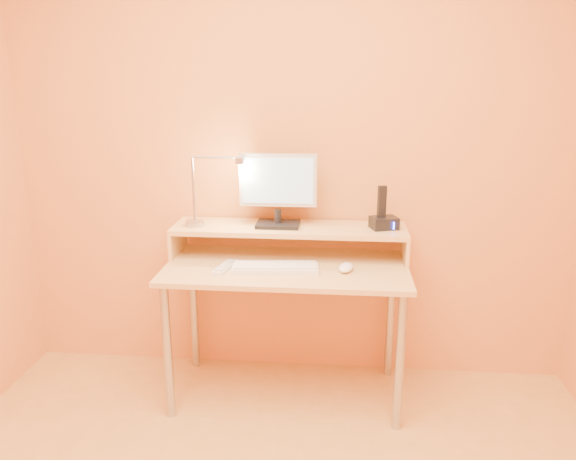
# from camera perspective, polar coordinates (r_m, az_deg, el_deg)

# --- Properties ---
(wall_back) EXTENTS (3.00, 0.04, 2.50)m
(wall_back) POSITION_cam_1_polar(r_m,az_deg,el_deg) (2.95, 0.42, 8.22)
(wall_back) COLOR orange
(wall_back) RESTS_ON floor
(desk_leg_fl) EXTENTS (0.04, 0.04, 0.69)m
(desk_leg_fl) POSITION_cam_1_polar(r_m,az_deg,el_deg) (2.79, -12.25, -12.17)
(desk_leg_fl) COLOR #ABAAB2
(desk_leg_fl) RESTS_ON floor
(desk_leg_fr) EXTENTS (0.04, 0.04, 0.69)m
(desk_leg_fr) POSITION_cam_1_polar(r_m,az_deg,el_deg) (2.69, 11.39, -13.22)
(desk_leg_fr) COLOR #ABAAB2
(desk_leg_fr) RESTS_ON floor
(desk_leg_bl) EXTENTS (0.04, 0.04, 0.69)m
(desk_leg_bl) POSITION_cam_1_polar(r_m,az_deg,el_deg) (3.22, -9.62, -8.08)
(desk_leg_bl) COLOR #ABAAB2
(desk_leg_bl) RESTS_ON floor
(desk_leg_br) EXTENTS (0.04, 0.04, 0.69)m
(desk_leg_br) POSITION_cam_1_polar(r_m,az_deg,el_deg) (3.13, 10.47, -8.81)
(desk_leg_br) COLOR #ABAAB2
(desk_leg_br) RESTS_ON floor
(desk_lower) EXTENTS (1.20, 0.60, 0.02)m
(desk_lower) POSITION_cam_1_polar(r_m,az_deg,el_deg) (2.76, -0.16, -3.88)
(desk_lower) COLOR tan
(desk_lower) RESTS_ON floor
(shelf_riser_left) EXTENTS (0.02, 0.30, 0.14)m
(shelf_riser_left) POSITION_cam_1_polar(r_m,az_deg,el_deg) (2.99, -11.24, -1.05)
(shelf_riser_left) COLOR tan
(shelf_riser_left) RESTS_ON desk_lower
(shelf_riser_right) EXTENTS (0.02, 0.30, 0.14)m
(shelf_riser_right) POSITION_cam_1_polar(r_m,az_deg,el_deg) (2.89, 11.88, -1.67)
(shelf_riser_right) COLOR tan
(shelf_riser_right) RESTS_ON desk_lower
(desk_shelf) EXTENTS (1.20, 0.30, 0.02)m
(desk_shelf) POSITION_cam_1_polar(r_m,az_deg,el_deg) (2.86, 0.12, 0.15)
(desk_shelf) COLOR tan
(desk_shelf) RESTS_ON desk_lower
(monitor_foot) EXTENTS (0.22, 0.16, 0.02)m
(monitor_foot) POSITION_cam_1_polar(r_m,az_deg,el_deg) (2.86, -1.03, 0.59)
(monitor_foot) COLOR black
(monitor_foot) RESTS_ON desk_shelf
(monitor_neck) EXTENTS (0.04, 0.04, 0.07)m
(monitor_neck) POSITION_cam_1_polar(r_m,az_deg,el_deg) (2.85, -1.03, 1.45)
(monitor_neck) COLOR black
(monitor_neck) RESTS_ON monitor_foot
(monitor_panel) EXTENTS (0.39, 0.04, 0.27)m
(monitor_panel) POSITION_cam_1_polar(r_m,az_deg,el_deg) (2.82, -1.03, 5.15)
(monitor_panel) COLOR silver
(monitor_panel) RESTS_ON monitor_neck
(monitor_back) EXTENTS (0.35, 0.02, 0.23)m
(monitor_back) POSITION_cam_1_polar(r_m,az_deg,el_deg) (2.84, -0.98, 5.23)
(monitor_back) COLOR black
(monitor_back) RESTS_ON monitor_panel
(monitor_screen) EXTENTS (0.36, 0.01, 0.23)m
(monitor_screen) POSITION_cam_1_polar(r_m,az_deg,el_deg) (2.80, -1.07, 5.08)
(monitor_screen) COLOR #94BED3
(monitor_screen) RESTS_ON monitor_panel
(lamp_base) EXTENTS (0.10, 0.10, 0.02)m
(lamp_base) POSITION_cam_1_polar(r_m,az_deg,el_deg) (2.90, -9.52, 0.70)
(lamp_base) COLOR #ABAAB2
(lamp_base) RESTS_ON desk_shelf
(lamp_post) EXTENTS (0.01, 0.01, 0.33)m
(lamp_post) POSITION_cam_1_polar(r_m,az_deg,el_deg) (2.86, -9.67, 4.13)
(lamp_post) COLOR #ABAAB2
(lamp_post) RESTS_ON lamp_base
(lamp_arm) EXTENTS (0.24, 0.01, 0.01)m
(lamp_arm) POSITION_cam_1_polar(r_m,az_deg,el_deg) (2.81, -7.44, 7.41)
(lamp_arm) COLOR #ABAAB2
(lamp_arm) RESTS_ON lamp_post
(lamp_head) EXTENTS (0.04, 0.04, 0.03)m
(lamp_head) POSITION_cam_1_polar(r_m,az_deg,el_deg) (2.79, -5.00, 7.11)
(lamp_head) COLOR #ABAAB2
(lamp_head) RESTS_ON lamp_arm
(lamp_bulb) EXTENTS (0.03, 0.03, 0.00)m
(lamp_bulb) POSITION_cam_1_polar(r_m,az_deg,el_deg) (2.79, -4.99, 6.78)
(lamp_bulb) COLOR #FFEAC6
(lamp_bulb) RESTS_ON lamp_head
(phone_dock) EXTENTS (0.15, 0.14, 0.06)m
(phone_dock) POSITION_cam_1_polar(r_m,az_deg,el_deg) (2.85, 9.82, 0.73)
(phone_dock) COLOR black
(phone_dock) RESTS_ON desk_shelf
(phone_handset) EXTENTS (0.05, 0.04, 0.16)m
(phone_handset) POSITION_cam_1_polar(r_m,az_deg,el_deg) (2.82, 9.62, 2.90)
(phone_handset) COLOR black
(phone_handset) RESTS_ON phone_dock
(phone_led) EXTENTS (0.01, 0.00, 0.04)m
(phone_led) POSITION_cam_1_polar(r_m,az_deg,el_deg) (2.80, 10.81, 0.44)
(phone_led) COLOR #385AFA
(phone_led) RESTS_ON phone_dock
(keyboard) EXTENTS (0.42, 0.17, 0.02)m
(keyboard) POSITION_cam_1_polar(r_m,az_deg,el_deg) (2.68, -1.33, -3.95)
(keyboard) COLOR silver
(keyboard) RESTS_ON desk_lower
(mouse) EXTENTS (0.09, 0.13, 0.04)m
(mouse) POSITION_cam_1_polar(r_m,az_deg,el_deg) (2.68, 5.97, -3.85)
(mouse) COLOR white
(mouse) RESTS_ON desk_lower
(remote_control) EXTENTS (0.09, 0.21, 0.02)m
(remote_control) POSITION_cam_1_polar(r_m,az_deg,el_deg) (2.72, -6.49, -3.84)
(remote_control) COLOR silver
(remote_control) RESTS_ON desk_lower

